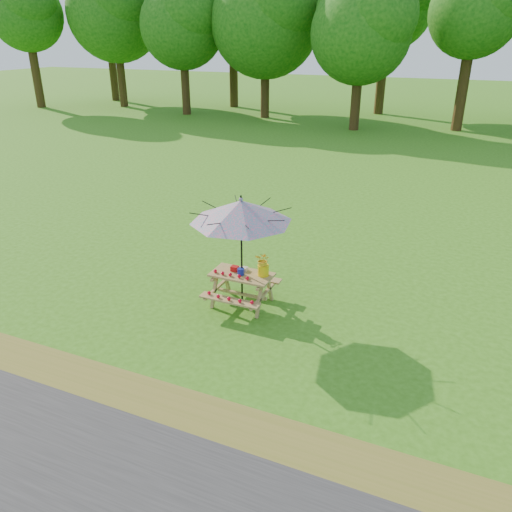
% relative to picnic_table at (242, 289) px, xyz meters
% --- Properties ---
extents(ground, '(120.00, 120.00, 0.00)m').
position_rel_picnic_table_xyz_m(ground, '(-2.57, -0.50, -0.33)').
color(ground, '#356D14').
rests_on(ground, ground).
extents(drygrass_strip, '(120.00, 1.20, 0.01)m').
position_rel_picnic_table_xyz_m(drygrass_strip, '(-2.57, -3.30, -0.32)').
color(drygrass_strip, olive).
rests_on(drygrass_strip, ground).
extents(picnic_table, '(1.20, 1.32, 0.67)m').
position_rel_picnic_table_xyz_m(picnic_table, '(0.00, 0.00, 0.00)').
color(picnic_table, '#9B7E46').
rests_on(picnic_table, ground).
extents(patio_umbrella, '(2.29, 2.29, 2.25)m').
position_rel_picnic_table_xyz_m(patio_umbrella, '(0.00, 0.00, 1.62)').
color(patio_umbrella, black).
rests_on(patio_umbrella, ground).
extents(produce_bins, '(0.32, 0.32, 0.13)m').
position_rel_picnic_table_xyz_m(produce_bins, '(-0.07, 0.04, 0.40)').
color(produce_bins, '#B10E0F').
rests_on(produce_bins, picnic_table).
extents(tomatoes_row, '(0.77, 0.13, 0.07)m').
position_rel_picnic_table_xyz_m(tomatoes_row, '(-0.15, -0.18, 0.38)').
color(tomatoes_row, red).
rests_on(tomatoes_row, picnic_table).
extents(flower_bucket, '(0.31, 0.27, 0.48)m').
position_rel_picnic_table_xyz_m(flower_bucket, '(0.41, 0.10, 0.60)').
color(flower_bucket, yellow).
rests_on(flower_bucket, picnic_table).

